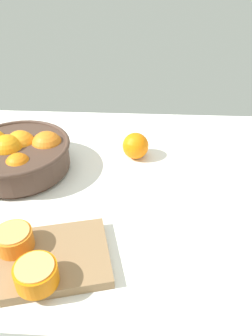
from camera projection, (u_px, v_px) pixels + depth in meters
The scene contains 6 objects.
ground_plane at pixel (112, 187), 87.92cm from camera, with size 128.94×81.82×3.00cm, color white.
fruit_bowl at pixel (19, 154), 89.01cm from camera, with size 27.99×27.99×10.99cm.
cutting_board at pixel (36, 261), 64.92cm from camera, with size 28.23×16.57×2.15cm, color olive.
orange_half_0 at pixel (14, 239), 65.33cm from camera, with size 7.51×7.51×4.19cm.
orange_half_1 at pixel (36, 274), 58.57cm from camera, with size 7.76×7.76×4.28cm.
loose_orange_1 at pixel (136, 146), 94.90cm from camera, with size 7.49×7.49×7.49cm, color orange.
Camera 1 is at (7.42, -68.70, 53.22)cm, focal length 35.74 mm.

